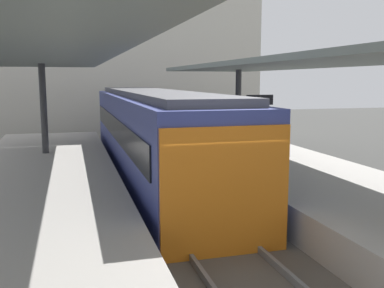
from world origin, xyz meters
name	(u,v)px	position (x,y,z in m)	size (l,w,h in m)	color
ground_plane	(207,244)	(0.00, 0.00, 0.00)	(80.00, 80.00, 0.00)	#383835
platform_left	(27,240)	(-3.80, 0.00, 0.50)	(4.40, 28.00, 1.00)	#ADA8A0
platform_right	(353,209)	(3.80, 0.00, 0.50)	(4.40, 28.00, 1.00)	#ADA8A0
track_ballast	(207,240)	(0.00, 0.00, 0.10)	(3.20, 28.00, 0.20)	#59544C
rail_near_side	(176,236)	(-0.72, 0.00, 0.27)	(0.08, 28.00, 0.14)	slate
rail_far_side	(237,229)	(0.72, 0.00, 0.27)	(0.08, 28.00, 0.14)	slate
commuter_train	(152,133)	(0.00, 6.66, 1.73)	(2.78, 15.77, 3.10)	#38428C
canopy_left	(23,51)	(-3.80, 1.40, 4.29)	(4.18, 21.00, 3.42)	#333335
canopy_right	(327,63)	(3.80, 1.40, 4.13)	(4.18, 21.00, 3.25)	#333335
platform_sign	(259,113)	(2.93, 3.72, 2.62)	(0.90, 0.08, 2.21)	#262628
station_building_backdrop	(114,52)	(0.04, 20.00, 5.50)	(18.00, 6.00, 11.00)	beige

